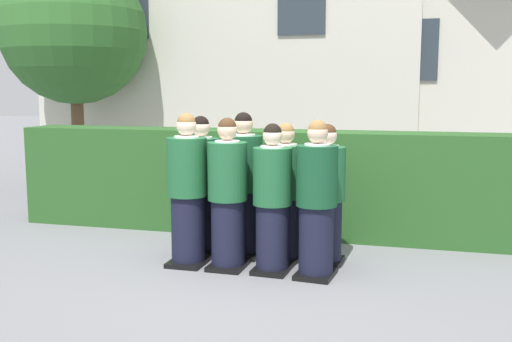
{
  "coord_description": "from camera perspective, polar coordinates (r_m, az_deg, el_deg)",
  "views": [
    {
      "loc": [
        1.67,
        -6.02,
        1.96
      ],
      "look_at": [
        0.0,
        0.23,
        1.05
      ],
      "focal_mm": 41.68,
      "sensor_mm": 36.0,
      "label": 1
    }
  ],
  "objects": [
    {
      "name": "oak_tree_left",
      "position": [
        12.09,
        -17.07,
        12.64
      ],
      "size": [
        2.76,
        2.76,
        4.4
      ],
      "color": "brown",
      "rests_on": "ground"
    },
    {
      "name": "student_front_row_3",
      "position": [
        6.15,
        5.84,
        -3.09
      ],
      "size": [
        0.43,
        0.5,
        1.64
      ],
      "color": "black",
      "rests_on": "ground"
    },
    {
      "name": "student_rear_row_2",
      "position": [
        6.72,
        2.83,
        -2.4
      ],
      "size": [
        0.42,
        0.52,
        1.57
      ],
      "color": "black",
      "rests_on": "ground"
    },
    {
      "name": "student_front_row_1",
      "position": [
        6.42,
        -2.75,
        -2.56
      ],
      "size": [
        0.43,
        0.48,
        1.65
      ],
      "color": "black",
      "rests_on": "ground"
    },
    {
      "name": "ground_plane",
      "position": [
        6.54,
        -0.54,
        -9.42
      ],
      "size": [
        60.0,
        60.0,
        0.0
      ],
      "primitive_type": "plane",
      "color": "slate"
    },
    {
      "name": "student_front_row_0",
      "position": [
        6.6,
        -6.59,
        -2.13
      ],
      "size": [
        0.44,
        0.49,
        1.69
      ],
      "color": "black",
      "rests_on": "ground"
    },
    {
      "name": "student_rear_row_1",
      "position": [
        6.89,
        -1.2,
        -1.67
      ],
      "size": [
        0.44,
        0.53,
        1.68
      ],
      "color": "black",
      "rests_on": "ground"
    },
    {
      "name": "school_building_main",
      "position": [
        13.35,
        21.06,
        12.53
      ],
      "size": [
        6.54,
        3.95,
        6.11
      ],
      "color": "beige",
      "rests_on": "ground"
    },
    {
      "name": "student_rear_row_0",
      "position": [
        7.03,
        -5.24,
        -1.69
      ],
      "size": [
        0.43,
        0.52,
        1.64
      ],
      "color": "black",
      "rests_on": "ground"
    },
    {
      "name": "student_front_row_2",
      "position": [
        6.29,
        1.58,
        -3.01
      ],
      "size": [
        0.41,
        0.47,
        1.59
      ],
      "color": "black",
      "rests_on": "ground"
    },
    {
      "name": "student_rear_row_3",
      "position": [
        6.63,
        6.79,
        -2.6
      ],
      "size": [
        0.41,
        0.51,
        1.57
      ],
      "color": "black",
      "rests_on": "ground"
    },
    {
      "name": "hedge",
      "position": [
        7.98,
        2.7,
        -1.11
      ],
      "size": [
        7.5,
        0.7,
        1.39
      ],
      "color": "#285623",
      "rests_on": "ground"
    }
  ]
}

